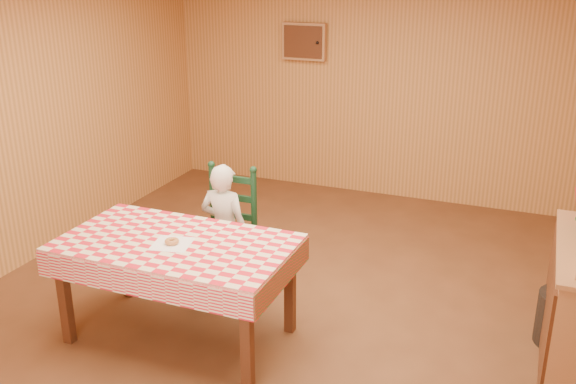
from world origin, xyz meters
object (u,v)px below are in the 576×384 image
(ladder_chair, at_px, (228,234))
(storage_bin, at_px, (564,319))
(seated_child, at_px, (224,230))
(dining_table, at_px, (176,252))

(ladder_chair, xyz_separation_m, storage_bin, (2.62, 0.16, -0.31))
(seated_child, distance_m, storage_bin, 2.65)
(dining_table, relative_size, seated_child, 1.47)
(ladder_chair, distance_m, seated_child, 0.08)
(storage_bin, bearing_deg, ladder_chair, -176.39)
(storage_bin, bearing_deg, seated_child, -175.15)
(seated_child, xyz_separation_m, storage_bin, (2.62, 0.22, -0.37))
(seated_child, relative_size, storage_bin, 2.89)
(seated_child, bearing_deg, storage_bin, -175.15)
(seated_child, height_order, storage_bin, seated_child)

